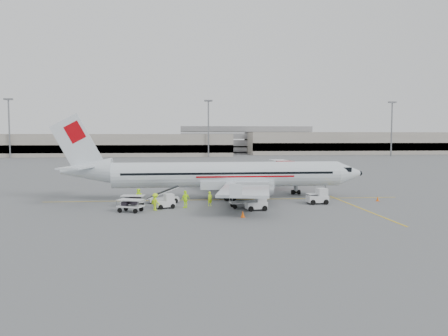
{
  "coord_description": "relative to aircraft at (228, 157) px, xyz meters",
  "views": [
    {
      "loc": [
        -5.33,
        -53.45,
        7.72
      ],
      "look_at": [
        0.0,
        2.0,
        3.8
      ],
      "focal_mm": 35.0,
      "sensor_mm": 36.0,
      "label": 1
    }
  ],
  "objects": [
    {
      "name": "crew_c",
      "position": [
        -8.57,
        -8.19,
        -4.28
      ],
      "size": [
        1.31,
        1.32,
        1.83
      ],
      "primitive_type": "imported",
      "rotation": [
        0.0,
        0.0,
        2.34
      ],
      "color": "#B4E614",
      "rests_on": "ground"
    },
    {
      "name": "cone_stbd",
      "position": [
        0.09,
        -13.09,
        -4.85
      ],
      "size": [
        0.42,
        0.42,
        0.69
      ],
      "primitive_type": "cone",
      "color": "#F25708",
      "rests_on": "ground"
    },
    {
      "name": "tug_aft",
      "position": [
        -7.6,
        -6.89,
        -4.41
      ],
      "size": [
        2.29,
        1.78,
        1.56
      ],
      "primitive_type": null,
      "rotation": [
        0.0,
        0.0,
        0.35
      ],
      "color": "silver",
      "rests_on": "ground"
    },
    {
      "name": "tug_fore",
      "position": [
        9.88,
        -5.47,
        -4.29
      ],
      "size": [
        2.46,
        1.54,
        1.81
      ],
      "primitive_type": null,
      "rotation": [
        0.0,
        0.0,
        0.09
      ],
      "color": "silver",
      "rests_on": "ground"
    },
    {
      "name": "tug_mid",
      "position": [
        2.06,
        -9.17,
        -4.34
      ],
      "size": [
        2.35,
        1.53,
        1.71
      ],
      "primitive_type": null,
      "rotation": [
        0.0,
        0.0,
        0.12
      ],
      "color": "silver",
      "rests_on": "ground"
    },
    {
      "name": "cone_port",
      "position": [
        3.68,
        15.42,
        -4.86
      ],
      "size": [
        0.41,
        0.41,
        0.67
      ],
      "primitive_type": "cone",
      "color": "#F25708",
      "rests_on": "ground"
    },
    {
      "name": "terminal_west",
      "position": [
        -40.38,
        129.04,
        -0.69
      ],
      "size": [
        110.0,
        22.0,
        9.0
      ],
      "primitive_type": null,
      "color": "gray",
      "rests_on": "ground"
    },
    {
      "name": "mast_east",
      "position": [
        79.62,
        117.04,
        5.81
      ],
      "size": [
        3.2,
        1.2,
        22.0
      ],
      "primitive_type": null,
      "color": "slate",
      "rests_on": "ground"
    },
    {
      "name": "cart_empty_b",
      "position": [
        9.94,
        -5.01,
        -4.6
      ],
      "size": [
        2.33,
        1.44,
        1.19
      ],
      "primitive_type": null,
      "rotation": [
        0.0,
        0.0,
        0.05
      ],
      "color": "silver",
      "rests_on": "ground"
    },
    {
      "name": "cone_nose",
      "position": [
        17.84,
        -4.01,
        -4.9
      ],
      "size": [
        0.36,
        0.36,
        0.59
      ],
      "primitive_type": "cone",
      "color": "#F25708",
      "rests_on": "ground"
    },
    {
      "name": "stripe_lead",
      "position": [
        -0.38,
        -0.96,
        -5.19
      ],
      "size": [
        44.0,
        0.2,
        0.01
      ],
      "primitive_type": "cube",
      "color": "yellow",
      "rests_on": "ground"
    },
    {
      "name": "stripe_cross",
      "position": [
        13.62,
        -8.96,
        -5.19
      ],
      "size": [
        0.2,
        20.0,
        0.01
      ],
      "primitive_type": "cube",
      "color": "yellow",
      "rests_on": "ground"
    },
    {
      "name": "belt_loader",
      "position": [
        -7.87,
        -2.96,
        -3.96
      ],
      "size": [
        4.76,
        2.39,
        2.47
      ],
      "primitive_type": null,
      "rotation": [
        0.0,
        0.0,
        0.16
      ],
      "color": "silver",
      "rests_on": "ground"
    },
    {
      "name": "cart_loaded_b",
      "position": [
        -11.21,
        -5.5,
        -4.54
      ],
      "size": [
        2.67,
        1.8,
        1.3
      ],
      "primitive_type": null,
      "rotation": [
        0.0,
        0.0,
        -0.14
      ],
      "color": "silver",
      "rests_on": "ground"
    },
    {
      "name": "terminal_east",
      "position": [
        69.62,
        144.04,
        -0.19
      ],
      "size": [
        90.0,
        26.0,
        10.0
      ],
      "primitive_type": null,
      "color": "gray",
      "rests_on": "ground"
    },
    {
      "name": "cart_loaded_a",
      "position": [
        -11.08,
        -8.94,
        -4.53
      ],
      "size": [
        2.91,
        2.31,
        1.33
      ],
      "primitive_type": null,
      "rotation": [
        0.0,
        0.0,
        -0.36
      ],
      "color": "silver",
      "rests_on": "ground"
    },
    {
      "name": "crew_b",
      "position": [
        -10.62,
        -4.73,
        -4.23
      ],
      "size": [
        1.13,
        1.01,
        1.92
      ],
      "primitive_type": "imported",
      "rotation": [
        0.0,
        0.0,
        -0.37
      ],
      "color": "#B4E614",
      "rests_on": "ground"
    },
    {
      "name": "mast_west",
      "position": [
        -70.38,
        117.04,
        5.81
      ],
      "size": [
        3.2,
        1.2,
        22.0
      ],
      "primitive_type": null,
      "color": "slate",
      "rests_on": "ground"
    },
    {
      "name": "crew_a",
      "position": [
        -2.63,
        -5.79,
        -4.37
      ],
      "size": [
        0.72,
        0.67,
        1.64
      ],
      "primitive_type": "imported",
      "rotation": [
        0.0,
        0.0,
        0.61
      ],
      "color": "#B4E614",
      "rests_on": "ground"
    },
    {
      "name": "mast_center",
      "position": [
        4.62,
        117.04,
        5.81
      ],
      "size": [
        3.2,
        1.2,
        22.0
      ],
      "primitive_type": null,
      "color": "slate",
      "rests_on": "ground"
    },
    {
      "name": "cart_empty_a",
      "position": [
        0.71,
        -7.34,
        -4.55
      ],
      "size": [
        2.61,
        1.73,
        1.28
      ],
      "primitive_type": null,
      "rotation": [
        0.0,
        0.0,
        0.12
      ],
      "color": "silver",
      "rests_on": "ground"
    },
    {
      "name": "ground",
      "position": [
        -0.38,
        -0.96,
        -5.19
      ],
      "size": [
        360.0,
        360.0,
        0.0
      ],
      "primitive_type": "plane",
      "color": "#56595B"
    },
    {
      "name": "crew_d",
      "position": [
        -5.38,
        -6.79,
        -4.23
      ],
      "size": [
        1.14,
        1.12,
        1.93
      ],
      "primitive_type": "imported",
      "rotation": [
        0.0,
        0.0,
        3.91
      ],
      "color": "#B4E614",
      "rests_on": "ground"
    },
    {
      "name": "jet_bridge",
      "position": [
        9.51,
        9.0,
        -3.08
      ],
      "size": [
        3.29,
        16.12,
        4.22
      ],
      "primitive_type": null,
      "rotation": [
        0.0,
        0.0,
        0.02
      ],
      "color": "silver",
      "rests_on": "ground"
    },
    {
      "name": "aircraft",
      "position": [
        0.0,
        0.0,
        0.0
      ],
      "size": [
        38.16,
        30.15,
        10.39
      ],
      "primitive_type": null,
      "rotation": [
        0.0,
        0.0,
        0.02
      ],
      "color": "silver",
      "rests_on": "ground"
    },
    {
      "name": "treeline",
      "position": [
        -0.38,
        174.04,
        -2.19
      ],
      "size": [
        300.0,
        3.0,
        6.0
      ],
      "primitive_type": null,
      "color": "black",
      "rests_on": "ground"
    },
    {
      "name": "parking_garage",
      "position": [
        24.62,
        159.04,
        1.81
      ],
      "size": [
        62.0,
        24.0,
        14.0
      ],
      "primitive_type": null,
      "color": "slate",
      "rests_on": "ground"
    }
  ]
}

